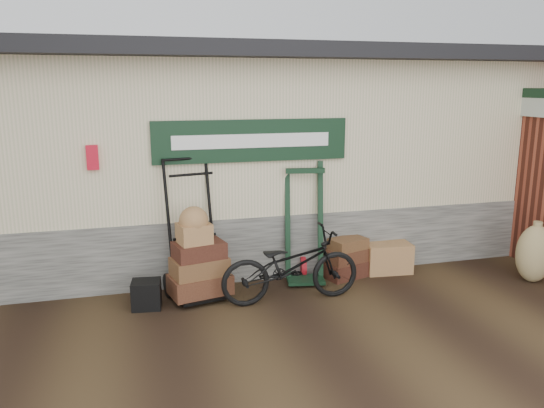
# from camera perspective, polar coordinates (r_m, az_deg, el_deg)

# --- Properties ---
(ground) EXTENTS (80.00, 80.00, 0.00)m
(ground) POSITION_cam_1_polar(r_m,az_deg,el_deg) (6.65, 2.48, -10.91)
(ground) COLOR black
(ground) RESTS_ON ground
(station_building) EXTENTS (14.40, 4.10, 3.20)m
(station_building) POSITION_cam_1_polar(r_m,az_deg,el_deg) (8.81, -2.89, 5.82)
(station_building) COLOR #4C4C47
(station_building) RESTS_ON ground
(porter_trolley) EXTENTS (1.03, 0.86, 1.80)m
(porter_trolley) POSITION_cam_1_polar(r_m,az_deg,el_deg) (6.79, -8.51, -2.48)
(porter_trolley) COLOR black
(porter_trolley) RESTS_ON ground
(green_barrow) EXTENTS (0.68, 0.60, 1.64)m
(green_barrow) POSITION_cam_1_polar(r_m,az_deg,el_deg) (7.27, 3.52, -2.01)
(green_barrow) COLOR black
(green_barrow) RESTS_ON ground
(suitcase_stack) EXTENTS (0.73, 0.58, 0.56)m
(suitcase_stack) POSITION_cam_1_polar(r_m,az_deg,el_deg) (7.60, 7.98, -5.70)
(suitcase_stack) COLOR #391A12
(suitcase_stack) RESTS_ON ground
(wicker_hamper) EXTENTS (0.70, 0.49, 0.43)m
(wicker_hamper) POSITION_cam_1_polar(r_m,az_deg,el_deg) (7.93, 12.25, -5.61)
(wicker_hamper) COLOR brown
(wicker_hamper) RESTS_ON ground
(black_trunk) EXTENTS (0.38, 0.34, 0.34)m
(black_trunk) POSITION_cam_1_polar(r_m,az_deg,el_deg) (6.71, -13.35, -9.44)
(black_trunk) COLOR black
(black_trunk) RESTS_ON ground
(bicycle) EXTENTS (0.63, 1.78, 1.03)m
(bicycle) POSITION_cam_1_polar(r_m,az_deg,el_deg) (6.62, 2.05, -6.23)
(bicycle) COLOR black
(bicycle) RESTS_ON ground
(burlap_sack_left) EXTENTS (0.59, 0.54, 0.81)m
(burlap_sack_left) POSITION_cam_1_polar(r_m,az_deg,el_deg) (8.13, 26.41, -4.81)
(burlap_sack_left) COLOR #92804F
(burlap_sack_left) RESTS_ON ground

